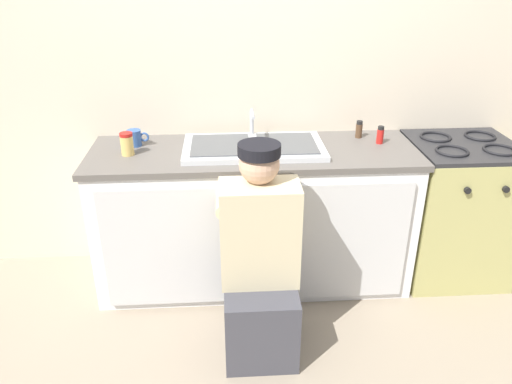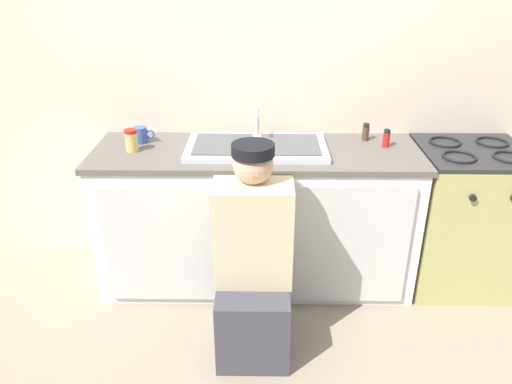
{
  "view_description": "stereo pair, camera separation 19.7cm",
  "coord_description": "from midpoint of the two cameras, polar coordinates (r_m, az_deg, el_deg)",
  "views": [
    {
      "loc": [
        -0.16,
        -2.38,
        1.88
      ],
      "look_at": [
        0.0,
        0.1,
        0.69
      ],
      "focal_mm": 35.0,
      "sensor_mm": 36.0,
      "label": 1
    },
    {
      "loc": [
        0.04,
        -2.38,
        1.88
      ],
      "look_at": [
        0.0,
        0.1,
        0.69
      ],
      "focal_mm": 35.0,
      "sensor_mm": 36.0,
      "label": 2
    }
  ],
  "objects": [
    {
      "name": "ground_plane",
      "position": [
        3.03,
        -1.78,
        -12.73
      ],
      "size": [
        12.0,
        12.0,
        0.0
      ],
      "primitive_type": "plane",
      "color": "gray"
    },
    {
      "name": "back_wall",
      "position": [
        3.09,
        -2.56,
        13.83
      ],
      "size": [
        6.0,
        0.1,
        2.5
      ],
      "primitive_type": "cube",
      "color": "beige",
      "rests_on": "ground_plane"
    },
    {
      "name": "counter_cabinet",
      "position": [
        3.05,
        -2.09,
        -3.18
      ],
      "size": [
        1.84,
        0.62,
        0.83
      ],
      "color": "white",
      "rests_on": "ground_plane"
    },
    {
      "name": "countertop",
      "position": [
        2.87,
        -2.23,
        4.49
      ],
      "size": [
        1.88,
        0.62,
        0.03
      ],
      "primitive_type": "cube",
      "color": "#5B5651",
      "rests_on": "counter_cabinet"
    },
    {
      "name": "sink_double_basin",
      "position": [
        2.86,
        -2.24,
        5.19
      ],
      "size": [
        0.8,
        0.44,
        0.19
      ],
      "color": "silver",
      "rests_on": "countertop"
    },
    {
      "name": "stove_range",
      "position": [
        3.32,
        20.11,
        -1.89
      ],
      "size": [
        0.62,
        0.62,
        0.88
      ],
      "color": "tan",
      "rests_on": "ground_plane"
    },
    {
      "name": "plumber_person",
      "position": [
        2.5,
        -1.84,
        -9.01
      ],
      "size": [
        0.42,
        0.61,
        1.1
      ],
      "color": "#3F3F47",
      "rests_on": "ground_plane"
    },
    {
      "name": "coffee_mug",
      "position": [
        3.02,
        -15.51,
        5.95
      ],
      "size": [
        0.13,
        0.08,
        0.09
      ],
      "color": "#335699",
      "rests_on": "countertop"
    },
    {
      "name": "spice_bottle_pepper",
      "position": [
        3.09,
        9.91,
        7.03
      ],
      "size": [
        0.04,
        0.04,
        0.1
      ],
      "color": "#513823",
      "rests_on": "countertop"
    },
    {
      "name": "condiment_jar",
      "position": [
        2.89,
        -16.45,
        5.27
      ],
      "size": [
        0.07,
        0.07,
        0.13
      ],
      "color": "#DBB760",
      "rests_on": "countertop"
    },
    {
      "name": "spice_bottle_red",
      "position": [
        3.02,
        12.21,
        6.35
      ],
      "size": [
        0.04,
        0.04,
        0.1
      ],
      "color": "red",
      "rests_on": "countertop"
    }
  ]
}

